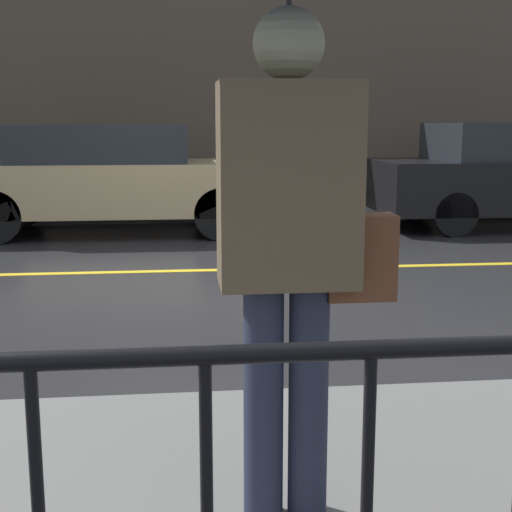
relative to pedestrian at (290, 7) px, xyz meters
name	(u,v)px	position (x,y,z in m)	size (l,w,h in m)	color
ground_plane	(197,271)	(-0.18, 5.05, -1.90)	(80.00, 80.00, 0.00)	#262628
sidewalk_far	(190,213)	(-0.18, 9.68, -1.85)	(28.00, 1.67, 0.11)	#60605E
lane_marking	(197,270)	(-0.18, 5.05, -1.90)	(25.20, 0.12, 0.01)	gold
building_storefront	(186,66)	(-0.18, 10.66, 0.65)	(28.00, 0.30, 5.10)	#4C4238
pedestrian	(290,7)	(0.00, 0.00, 0.00)	(1.16, 1.16, 2.23)	#23283D
car_tan	(110,178)	(-1.32, 7.89, -1.11)	(4.71, 1.80, 1.52)	tan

